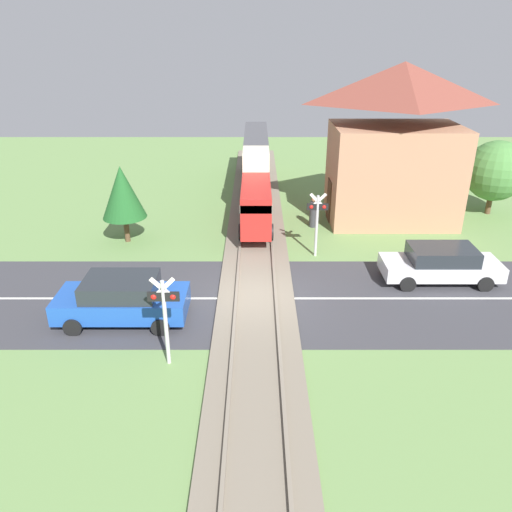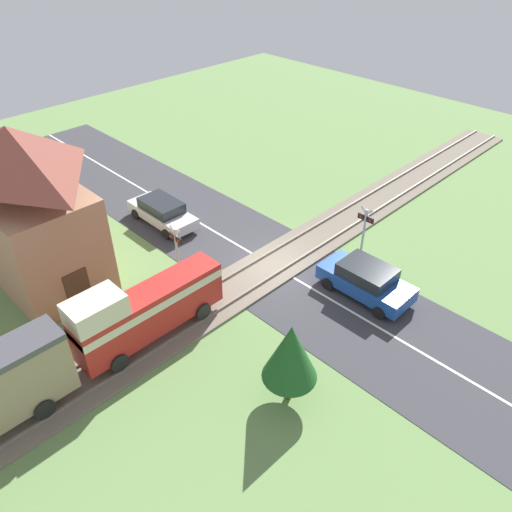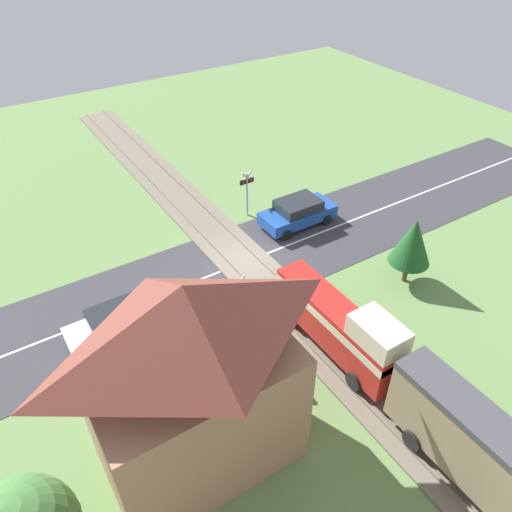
{
  "view_description": "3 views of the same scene",
  "coord_description": "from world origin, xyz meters",
  "views": [
    {
      "loc": [
        -0.0,
        -16.02,
        9.07
      ],
      "look_at": [
        0.0,
        1.18,
        1.2
      ],
      "focal_mm": 35.0,
      "sensor_mm": 36.0,
      "label": 1
    },
    {
      "loc": [
        -13.6,
        14.73,
        14.99
      ],
      "look_at": [
        0.0,
        1.18,
        1.2
      ],
      "focal_mm": 35.0,
      "sensor_mm": 36.0,
      "label": 2
    },
    {
      "loc": [
        10.45,
        17.55,
        16.02
      ],
      "look_at": [
        0.0,
        1.18,
        1.2
      ],
      "focal_mm": 35.0,
      "sensor_mm": 36.0,
      "label": 3
    }
  ],
  "objects": [
    {
      "name": "track_bed",
      "position": [
        0.0,
        0.0,
        0.07
      ],
      "size": [
        2.8,
        48.0,
        0.24
      ],
      "color": "#756B5B",
      "rests_on": "ground_plane"
    },
    {
      "name": "road_surface",
      "position": [
        0.0,
        0.0,
        0.01
      ],
      "size": [
        48.0,
        6.4,
        0.02
      ],
      "color": "#38383D",
      "rests_on": "ground_plane"
    },
    {
      "name": "train",
      "position": [
        0.0,
        11.52,
        1.87
      ],
      "size": [
        1.58,
        14.81,
        3.18
      ],
      "color": "red",
      "rests_on": "track_bed"
    },
    {
      "name": "car_near_crossing",
      "position": [
        -4.5,
        -1.44,
        0.82
      ],
      "size": [
        4.35,
        2.06,
        1.57
      ],
      "color": "#1E4CA8",
      "rests_on": "ground_plane"
    },
    {
      "name": "ground_plane",
      "position": [
        0.0,
        0.0,
        0.0
      ],
      "size": [
        60.0,
        60.0,
        0.0
      ],
      "primitive_type": "plane",
      "color": "#66894C"
    },
    {
      "name": "pedestrian_by_station",
      "position": [
        2.84,
        7.36,
        0.7
      ],
      "size": [
        0.38,
        0.38,
        1.53
      ],
      "color": "#333338",
      "rests_on": "ground_plane"
    },
    {
      "name": "crossing_signal_west_approach",
      "position": [
        -2.59,
        -3.84,
        1.84
      ],
      "size": [
        0.9,
        0.18,
        2.86
      ],
      "color": "#B7B7B7",
      "rests_on": "ground_plane"
    },
    {
      "name": "crossing_signal_east_approach",
      "position": [
        2.59,
        3.84,
        1.84
      ],
      "size": [
        0.9,
        0.18,
        2.86
      ],
      "color": "#B7B7B7",
      "rests_on": "ground_plane"
    },
    {
      "name": "station_building",
      "position": [
        6.85,
        8.38,
        3.78
      ],
      "size": [
        6.68,
        4.34,
        7.7
      ],
      "color": "#AD7A5B",
      "rests_on": "ground_plane"
    },
    {
      "name": "tree_roadside_hedge",
      "position": [
        -6.0,
        5.48,
        2.37
      ],
      "size": [
        1.98,
        1.98,
        3.58
      ],
      "color": "brown",
      "rests_on": "ground_plane"
    },
    {
      "name": "car_far_side",
      "position": [
        7.18,
        1.44,
        0.76
      ],
      "size": [
        4.51,
        1.88,
        1.44
      ],
      "color": "silver",
      "rests_on": "ground_plane"
    }
  ]
}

